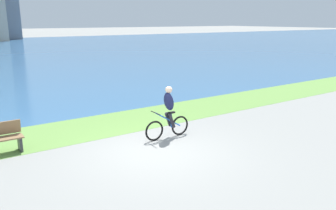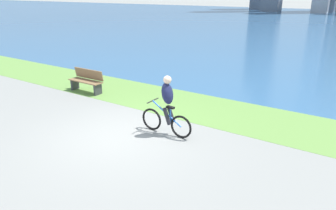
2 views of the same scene
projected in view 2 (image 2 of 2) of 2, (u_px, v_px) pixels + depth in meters
The scene contains 5 objects.
ground_plane at pixel (122, 136), 8.92m from camera, with size 300.00×300.00×0.00m, color gray.
grass_strip_bayside at pixel (182, 103), 11.45m from camera, with size 120.00×2.71×0.01m, color #6B9947.
bay_water_surface at pixel (330, 24), 38.27m from camera, with size 300.00×65.76×0.00m, color #386693.
cyclist_lead at pixel (167, 106), 8.74m from camera, with size 1.65×0.52×1.69m.
bench_near_path at pixel (87, 81), 12.63m from camera, with size 1.50×0.47×0.90m.
Camera 2 is at (5.55, -6.04, 3.83)m, focal length 34.17 mm.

